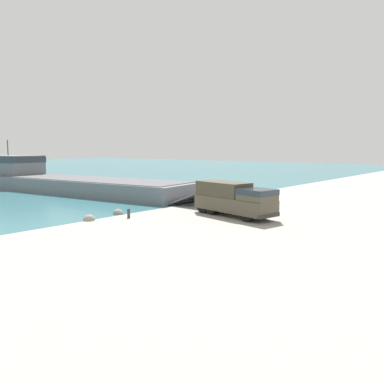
{
  "coord_description": "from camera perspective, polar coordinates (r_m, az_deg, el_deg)",
  "views": [
    {
      "loc": [
        -28.48,
        -19.49,
        5.85
      ],
      "look_at": [
        -1.27,
        3.89,
        1.69
      ],
      "focal_mm": 35.0,
      "sensor_mm": 36.0,
      "label": 1
    }
  ],
  "objects": [
    {
      "name": "ground_plane",
      "position": [
        35.0,
        6.21,
        -3.04
      ],
      "size": [
        240.0,
        240.0,
        0.0
      ],
      "primitive_type": "plane",
      "color": "#9E998E"
    },
    {
      "name": "landing_craft",
      "position": [
        57.1,
        -20.84,
        2.01
      ],
      "size": [
        13.41,
        43.91,
        7.22
      ],
      "rotation": [
        0.0,
        0.0,
        0.15
      ],
      "color": "slate",
      "rests_on": "ground_plane"
    },
    {
      "name": "military_truck",
      "position": [
        32.62,
        6.44,
        -0.97
      ],
      "size": [
        3.81,
        8.21,
        2.92
      ],
      "rotation": [
        0.0,
        0.0,
        -1.75
      ],
      "color": "#4C4738",
      "rests_on": "ground_plane"
    },
    {
      "name": "soldier_on_ramp",
      "position": [
        35.05,
        9.57,
        -1.38
      ],
      "size": [
        0.5,
        0.42,
        1.77
      ],
      "rotation": [
        0.0,
        0.0,
        2.05
      ],
      "color": "#475638",
      "rests_on": "ground_plane"
    },
    {
      "name": "mooring_bollard",
      "position": [
        32.21,
        -9.63,
        -3.14
      ],
      "size": [
        0.29,
        0.29,
        0.82
      ],
      "color": "#333338",
      "rests_on": "ground_plane"
    },
    {
      "name": "shoreline_rock_a",
      "position": [
        31.89,
        -15.4,
        -4.19
      ],
      "size": [
        0.99,
        0.99,
        0.99
      ],
      "primitive_type": "sphere",
      "color": "gray",
      "rests_on": "ground_plane"
    },
    {
      "name": "shoreline_rock_b",
      "position": [
        43.61,
        1.44,
        -1.09
      ],
      "size": [
        0.98,
        0.98,
        0.98
      ],
      "primitive_type": "sphere",
      "color": "#66605B",
      "rests_on": "ground_plane"
    },
    {
      "name": "shoreline_rock_c",
      "position": [
        34.39,
        -11.2,
        -3.3
      ],
      "size": [
        0.93,
        0.93,
        0.93
      ],
      "primitive_type": "sphere",
      "color": "gray",
      "rests_on": "ground_plane"
    }
  ]
}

